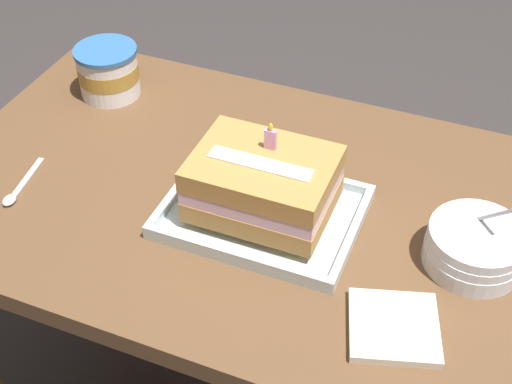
{
  "coord_description": "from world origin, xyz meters",
  "views": [
    {
      "loc": [
        0.34,
        -0.8,
        1.5
      ],
      "look_at": [
        0.02,
        -0.02,
        0.75
      ],
      "focal_mm": 49.9,
      "sensor_mm": 36.0,
      "label": 1
    }
  ],
  "objects_px": {
    "birthday_cake": "(263,183)",
    "serving_spoon_near_tray": "(16,192)",
    "ice_cream_tub": "(108,71)",
    "foil_tray": "(263,214)",
    "napkin_pile": "(394,327)",
    "bowl_stack": "(475,247)"
  },
  "relations": [
    {
      "from": "foil_tray",
      "to": "ice_cream_tub",
      "type": "distance_m",
      "value": 0.46
    },
    {
      "from": "ice_cream_tub",
      "to": "serving_spoon_near_tray",
      "type": "relative_size",
      "value": 0.92
    },
    {
      "from": "birthday_cake",
      "to": "serving_spoon_near_tray",
      "type": "height_order",
      "value": "birthday_cake"
    },
    {
      "from": "ice_cream_tub",
      "to": "bowl_stack",
      "type": "bearing_deg",
      "value": -14.76
    },
    {
      "from": "ice_cream_tub",
      "to": "napkin_pile",
      "type": "height_order",
      "value": "ice_cream_tub"
    },
    {
      "from": "ice_cream_tub",
      "to": "foil_tray",
      "type": "bearing_deg",
      "value": -28.27
    },
    {
      "from": "birthday_cake",
      "to": "ice_cream_tub",
      "type": "relative_size",
      "value": 1.78
    },
    {
      "from": "foil_tray",
      "to": "serving_spoon_near_tray",
      "type": "distance_m",
      "value": 0.41
    },
    {
      "from": "foil_tray",
      "to": "ice_cream_tub",
      "type": "bearing_deg",
      "value": 151.73
    },
    {
      "from": "birthday_cake",
      "to": "bowl_stack",
      "type": "distance_m",
      "value": 0.33
    },
    {
      "from": "birthday_cake",
      "to": "serving_spoon_near_tray",
      "type": "bearing_deg",
      "value": -165.61
    },
    {
      "from": "foil_tray",
      "to": "birthday_cake",
      "type": "relative_size",
      "value": 1.43
    },
    {
      "from": "birthday_cake",
      "to": "ice_cream_tub",
      "type": "xyz_separation_m",
      "value": [
        -0.41,
        0.22,
        -0.02
      ]
    },
    {
      "from": "serving_spoon_near_tray",
      "to": "napkin_pile",
      "type": "bearing_deg",
      "value": -3.48
    },
    {
      "from": "ice_cream_tub",
      "to": "napkin_pile",
      "type": "xyz_separation_m",
      "value": [
        0.65,
        -0.36,
        -0.04
      ]
    },
    {
      "from": "ice_cream_tub",
      "to": "serving_spoon_near_tray",
      "type": "bearing_deg",
      "value": -88.34
    },
    {
      "from": "birthday_cake",
      "to": "napkin_pile",
      "type": "relative_size",
      "value": 1.42
    },
    {
      "from": "foil_tray",
      "to": "serving_spoon_near_tray",
      "type": "relative_size",
      "value": 2.34
    },
    {
      "from": "serving_spoon_near_tray",
      "to": "bowl_stack",
      "type": "bearing_deg",
      "value": 10.11
    },
    {
      "from": "birthday_cake",
      "to": "serving_spoon_near_tray",
      "type": "relative_size",
      "value": 1.63
    },
    {
      "from": "napkin_pile",
      "to": "bowl_stack",
      "type": "bearing_deg",
      "value": 65.46
    },
    {
      "from": "serving_spoon_near_tray",
      "to": "foil_tray",
      "type": "bearing_deg",
      "value": 14.39
    }
  ]
}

